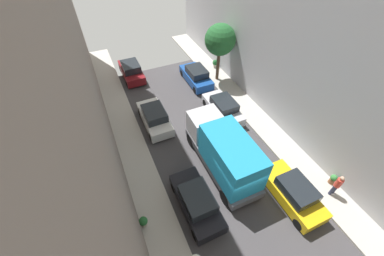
# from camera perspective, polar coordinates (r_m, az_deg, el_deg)

# --- Properties ---
(ground) EXTENTS (32.00, 32.00, 0.00)m
(ground) POSITION_cam_1_polar(r_m,az_deg,el_deg) (15.56, 10.67, -14.89)
(ground) COLOR #423F42
(sidewalk_left) EXTENTS (2.00, 44.00, 0.15)m
(sidewalk_left) POSITION_cam_1_polar(r_m,az_deg,el_deg) (14.44, -7.63, -21.93)
(sidewalk_left) COLOR #B7B2A8
(sidewalk_left) RESTS_ON ground
(sidewalk_right) EXTENTS (2.00, 44.00, 0.15)m
(sidewalk_right) POSITION_cam_1_polar(r_m,az_deg,el_deg) (17.93, 24.44, -8.00)
(sidewalk_right) COLOR #B7B2A8
(sidewalk_right) RESTS_ON ground
(parked_car_left_2) EXTENTS (1.78, 4.20, 1.57)m
(parked_car_left_2) POSITION_cam_1_polar(r_m,az_deg,el_deg) (14.20, 1.13, -17.15)
(parked_car_left_2) COLOR black
(parked_car_left_2) RESTS_ON ground
(parked_car_left_3) EXTENTS (1.78, 4.20, 1.57)m
(parked_car_left_3) POSITION_cam_1_polar(r_m,az_deg,el_deg) (18.81, -8.89, 2.51)
(parked_car_left_3) COLOR white
(parked_car_left_3) RESTS_ON ground
(parked_car_left_4) EXTENTS (1.78, 4.20, 1.57)m
(parked_car_left_4) POSITION_cam_1_polar(r_m,az_deg,el_deg) (24.71, -14.26, 13.09)
(parked_car_left_4) COLOR maroon
(parked_car_left_4) RESTS_ON ground
(parked_car_right_2) EXTENTS (1.78, 4.20, 1.57)m
(parked_car_right_2) POSITION_cam_1_polar(r_m,az_deg,el_deg) (15.65, 22.97, -13.97)
(parked_car_right_2) COLOR gold
(parked_car_right_2) RESTS_ON ground
(parked_car_right_3) EXTENTS (1.78, 4.20, 1.57)m
(parked_car_right_3) POSITION_cam_1_polar(r_m,az_deg,el_deg) (19.58, 7.39, 4.73)
(parked_car_right_3) COLOR silver
(parked_car_right_3) RESTS_ON ground
(parked_car_right_4) EXTENTS (1.78, 4.20, 1.57)m
(parked_car_right_4) POSITION_cam_1_polar(r_m,az_deg,el_deg) (23.21, 1.02, 12.30)
(parked_car_right_4) COLOR #194799
(parked_car_right_4) RESTS_ON ground
(delivery_truck) EXTENTS (2.26, 6.60, 3.38)m
(delivery_truck) POSITION_cam_1_polar(r_m,az_deg,el_deg) (15.00, 7.55, -5.50)
(delivery_truck) COLOR #4C4C51
(delivery_truck) RESTS_ON ground
(pedestrian) EXTENTS (0.40, 0.36, 1.72)m
(pedestrian) POSITION_cam_1_polar(r_m,az_deg,el_deg) (16.64, 31.33, -11.51)
(pedestrian) COLOR #2D334C
(pedestrian) RESTS_ON sidewalk_right
(street_tree_1) EXTENTS (2.71, 2.71, 5.29)m
(street_tree_1) POSITION_cam_1_polar(r_m,az_deg,el_deg) (22.12, 6.72, 20.13)
(street_tree_1) COLOR brown
(street_tree_1) RESTS_ON sidewalk_right
(potted_plant_0) EXTENTS (0.40, 0.40, 0.73)m
(potted_plant_0) POSITION_cam_1_polar(r_m,az_deg,el_deg) (17.52, 30.59, -10.42)
(potted_plant_0) COLOR brown
(potted_plant_0) RESTS_ON sidewalk_right
(potted_plant_2) EXTENTS (0.48, 0.48, 0.73)m
(potted_plant_2) POSITION_cam_1_polar(r_m,az_deg,el_deg) (14.11, -11.51, -21.05)
(potted_plant_2) COLOR #B2A899
(potted_plant_2) RESTS_ON sidewalk_left
(potted_plant_4) EXTENTS (0.56, 0.56, 0.80)m
(potted_plant_4) POSITION_cam_1_polar(r_m,az_deg,el_deg) (25.60, 5.56, 15.16)
(potted_plant_4) COLOR #B2A899
(potted_plant_4) RESTS_ON sidewalk_right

